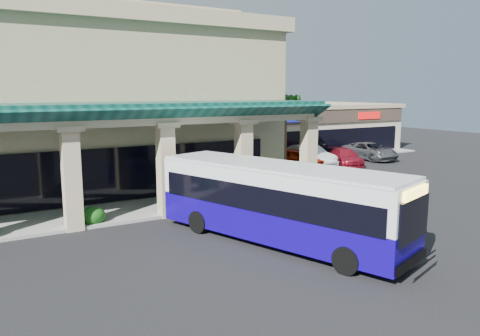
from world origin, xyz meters
TOP-DOWN VIEW (x-y plane):
  - ground at (0.00, 0.00)m, footprint 110.00×110.00m
  - main_building at (-8.00, 16.00)m, footprint 30.80×14.80m
  - arcade at (-8.00, 6.80)m, footprint 30.00×6.20m
  - strip_mall at (18.00, 24.00)m, footprint 22.50×12.50m
  - palm_0 at (8.50, 11.00)m, footprint 2.40×2.40m
  - palm_1 at (9.50, 14.00)m, footprint 2.40×2.40m
  - broadleaf_tree at (7.50, 19.00)m, footprint 2.60×2.60m
  - transit_bus at (-0.60, -1.00)m, footprint 6.27×12.01m
  - pedestrian at (5.95, -0.67)m, footprint 0.65×0.80m
  - car_silver at (11.99, 13.71)m, footprint 3.20×5.01m
  - car_white at (13.50, 14.29)m, footprint 1.99×5.32m
  - car_red at (16.30, 12.93)m, footprint 3.64×5.15m
  - car_gray at (20.51, 14.24)m, footprint 2.74×5.73m

SIDE VIEW (x-z plane):
  - ground at x=0.00m, z-range 0.00..0.00m
  - car_red at x=16.30m, z-range 0.00..1.39m
  - car_gray at x=20.51m, z-range 0.00..1.57m
  - car_silver at x=11.99m, z-range 0.00..1.59m
  - car_white at x=13.50m, z-range 0.00..1.74m
  - pedestrian at x=5.95m, z-range 0.00..1.91m
  - transit_bus at x=-0.60m, z-range 0.00..3.28m
  - broadleaf_tree at x=7.50m, z-range 0.00..4.81m
  - strip_mall at x=18.00m, z-range 0.00..4.90m
  - arcade at x=-8.00m, z-range 0.00..5.70m
  - palm_1 at x=9.50m, z-range 0.00..5.80m
  - palm_0 at x=8.50m, z-range 0.00..6.60m
  - main_building at x=-8.00m, z-range 0.00..11.35m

